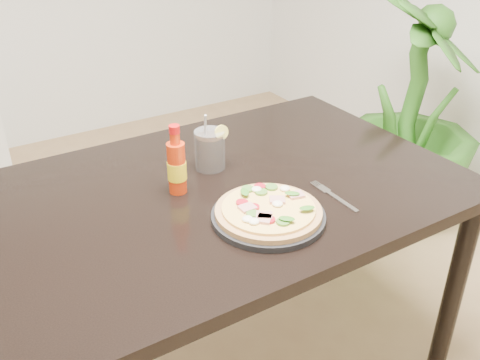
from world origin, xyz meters
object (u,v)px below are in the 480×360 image
hot_sauce_bottle (177,166)px  cola_cup (210,150)px  pizza (268,210)px  fork (333,195)px  plate (268,217)px  dining_table (218,212)px  houseplant (413,114)px

hot_sauce_bottle → cola_cup: (0.15, 0.08, -0.02)m
pizza → fork: size_ratio=1.46×
plate → fork: size_ratio=1.56×
cola_cup → fork: size_ratio=0.96×
plate → dining_table: bearing=97.5°
plate → fork: 0.22m
dining_table → plate: size_ratio=4.77×
dining_table → plate: bearing=-82.5°
fork → hot_sauce_bottle: bearing=145.0°
fork → plate: bearing=-179.1°
plate → hot_sauce_bottle: size_ratio=1.47×
fork → cola_cup: bearing=122.2°
hot_sauce_bottle → houseplant: bearing=14.8°
plate → pizza: (-0.00, 0.00, 0.02)m
cola_cup → fork: (0.20, -0.33, -0.05)m
dining_table → pizza: (0.03, -0.21, 0.11)m
dining_table → fork: size_ratio=7.44×
cola_cup → houseplant: bearing=13.1°
pizza → plate: bearing=-89.1°
dining_table → cola_cup: bearing=70.6°
pizza → houseplant: bearing=26.2°
pizza → cola_cup: (0.01, 0.33, 0.03)m
dining_table → hot_sauce_bottle: size_ratio=7.01×
dining_table → plate: 0.23m
cola_cup → fork: bearing=-58.3°
houseplant → dining_table: bearing=-162.4°
pizza → dining_table: bearing=97.6°
dining_table → cola_cup: 0.19m
dining_table → houseplant: (1.28, 0.41, -0.10)m
pizza → cola_cup: cola_cup is taller
houseplant → fork: bearing=-149.3°
plate → houseplant: houseplant is taller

